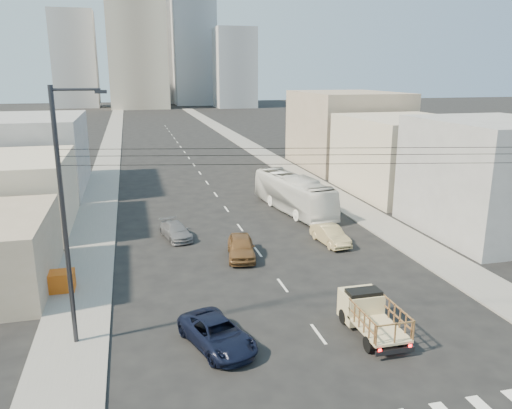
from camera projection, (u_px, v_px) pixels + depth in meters
name	position (u px, v px, depth m)	size (l,w,h in m)	color
ground	(334.00, 356.00, 22.72)	(420.00, 420.00, 0.00)	black
sidewalk_left	(111.00, 147.00, 85.52)	(3.50, 180.00, 0.12)	gray
sidewalk_right	(244.00, 143.00, 91.09)	(3.50, 180.00, 0.12)	gray
lane_dashes	(191.00, 161.00, 72.39)	(0.15, 104.00, 0.01)	silver
flatbed_pickup	(371.00, 312.00, 24.45)	(1.95, 4.41, 1.90)	#CFBD8B
navy_pickup	(217.00, 334.00, 23.32)	(2.20, 4.78, 1.33)	black
city_bus	(293.00, 194.00, 46.09)	(2.78, 11.89, 3.31)	white
sedan_brown	(241.00, 247.00, 34.59)	(1.82, 4.53, 1.54)	brown
sedan_tan	(330.00, 235.00, 37.39)	(1.46, 4.19, 1.38)	tan
sedan_grey	(176.00, 231.00, 38.64)	(1.70, 4.19, 1.21)	slate
streetlamp_left	(66.00, 213.00, 22.12)	(2.36, 0.25, 12.00)	#2D2D33
overhead_wires	(329.00, 156.00, 21.83)	(23.01, 5.02, 0.72)	black
crate_stack	(58.00, 281.00, 29.10)	(1.80, 1.20, 1.14)	#C45412
bldg_right_near	(492.00, 177.00, 39.19)	(10.00, 12.00, 9.00)	gray
bldg_right_mid	(404.00, 156.00, 52.55)	(11.00, 14.00, 8.00)	#C1B39B
bldg_right_far	(346.00, 130.00, 67.41)	(12.00, 16.00, 10.00)	gray
bldg_left_far	(25.00, 154.00, 53.63)	(12.00, 16.00, 8.00)	gray
high_rise_tower	(136.00, 20.00, 173.39)	(20.00, 20.00, 60.00)	tan
midrise_ne	(194.00, 53.00, 195.22)	(16.00, 16.00, 40.00)	#97999F
midrise_nw	(75.00, 60.00, 180.88)	(15.00, 15.00, 34.00)	#97999F
midrise_back	(160.00, 49.00, 205.92)	(18.00, 18.00, 44.00)	gray
midrise_east	(235.00, 68.00, 180.86)	(14.00, 14.00, 28.00)	#97999F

